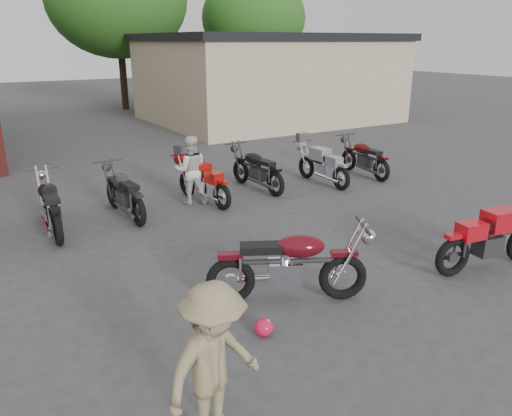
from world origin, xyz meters
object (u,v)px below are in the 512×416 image
vintage_motorcycle (291,260)px  row_bike_2 (50,202)px  row_bike_3 (123,190)px  row_bike_5 (256,167)px  person_light (191,170)px  row_bike_4 (203,179)px  sportbike (493,234)px  person_tan (214,367)px  helmet (264,327)px  row_bike_6 (322,163)px  row_bike_7 (364,155)px

vintage_motorcycle → row_bike_2: size_ratio=1.06×
row_bike_3 → row_bike_5: bearing=-88.9°
person_light → row_bike_4: (0.25, -0.07, -0.22)m
sportbike → person_tan: 5.52m
person_tan → row_bike_4: size_ratio=0.85×
vintage_motorcycle → row_bike_2: bearing=144.3°
person_tan → row_bike_2: person_tan is taller
vintage_motorcycle → helmet: 1.08m
vintage_motorcycle → person_tan: size_ratio=1.36×
row_bike_5 → row_bike_6: size_ratio=1.05×
row_bike_3 → row_bike_4: row_bike_3 is taller
row_bike_5 → row_bike_6: row_bike_5 is taller
row_bike_3 → vintage_motorcycle: bearing=-172.9°
vintage_motorcycle → row_bike_6: (4.20, 4.58, -0.08)m
sportbike → row_bike_4: size_ratio=1.07×
vintage_motorcycle → row_bike_3: 4.82m
sportbike → row_bike_3: (-4.22, 5.52, -0.02)m
vintage_motorcycle → sportbike: (3.35, -0.78, -0.04)m
row_bike_4 → helmet: bearing=153.2°
row_bike_3 → row_bike_7: bearing=-94.3°
row_bike_5 → row_bike_6: bearing=-109.0°
helmet → person_light: 5.59m
person_light → row_bike_5: size_ratio=0.78×
person_tan → row_bike_6: size_ratio=0.85×
row_bike_4 → row_bike_5: size_ratio=0.96×
row_bike_3 → row_bike_7: 6.55m
sportbike → person_light: bearing=124.8°
row_bike_3 → row_bike_5: 3.38m
row_bike_2 → row_bike_6: row_bike_2 is taller
person_light → row_bike_3: size_ratio=0.78×
sportbike → row_bike_2: 7.81m
row_bike_3 → row_bike_4: bearing=-93.4°
person_tan → row_bike_2: bearing=76.7°
helmet → person_tan: size_ratio=0.15×
helmet → row_bike_7: bearing=38.8°
person_light → row_bike_6: bearing=-164.2°
row_bike_3 → row_bike_6: size_ratio=1.05×
person_tan → row_bike_6: bearing=29.7°
vintage_motorcycle → sportbike: size_ratio=1.08×
row_bike_2 → row_bike_6: 6.54m
helmet → person_tan: person_tan is taller
vintage_motorcycle → person_tan: person_tan is taller
row_bike_7 → vintage_motorcycle: bearing=133.4°
row_bike_3 → person_tan: bearing=166.2°
vintage_motorcycle → row_bike_7: vintage_motorcycle is taller
sportbike → person_light: 6.20m
row_bike_6 → person_light: bearing=84.3°
person_light → row_bike_7: 5.01m
sportbike → row_bike_5: (-0.85, 5.79, -0.01)m
person_tan → row_bike_7: bearing=23.9°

